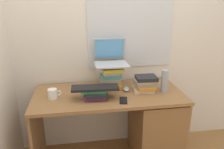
# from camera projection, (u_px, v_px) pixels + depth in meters

# --- Properties ---
(wall_back) EXTENTS (6.00, 0.06, 2.60)m
(wall_back) POSITION_uv_depth(u_px,v_px,m) (104.00, 32.00, 2.36)
(wall_back) COLOR silver
(wall_back) RESTS_ON ground
(desk) EXTENTS (1.42, 0.66, 0.77)m
(desk) POSITION_uv_depth(u_px,v_px,m) (144.00, 123.00, 2.32)
(desk) COLOR olive
(desk) RESTS_ON ground
(book_stack_tall) EXTENTS (0.23, 0.20, 0.23)m
(book_stack_tall) POSITION_uv_depth(u_px,v_px,m) (111.00, 76.00, 2.28)
(book_stack_tall) COLOR orange
(book_stack_tall) RESTS_ON desk
(book_stack_keyboard_riser) EXTENTS (0.24, 0.18, 0.09)m
(book_stack_keyboard_riser) POSITION_uv_depth(u_px,v_px,m) (95.00, 93.00, 2.05)
(book_stack_keyboard_riser) COLOR #8C338C
(book_stack_keyboard_riser) RESTS_ON desk
(book_stack_side) EXTENTS (0.23, 0.19, 0.15)m
(book_stack_side) POSITION_uv_depth(u_px,v_px,m) (145.00, 84.00, 2.20)
(book_stack_side) COLOR beige
(book_stack_side) RESTS_ON desk
(laptop) EXTENTS (0.32, 0.31, 0.25)m
(laptop) POSITION_uv_depth(u_px,v_px,m) (111.00, 58.00, 2.28)
(laptop) COLOR #B7BABF
(laptop) RESTS_ON book_stack_tall
(keyboard) EXTENTS (0.43, 0.16, 0.02)m
(keyboard) POSITION_uv_depth(u_px,v_px,m) (95.00, 88.00, 2.03)
(keyboard) COLOR black
(keyboard) RESTS_ON book_stack_keyboard_riser
(computer_mouse) EXTENTS (0.06, 0.10, 0.04)m
(computer_mouse) POSITION_uv_depth(u_px,v_px,m) (126.00, 89.00, 2.23)
(computer_mouse) COLOR #A5A8AD
(computer_mouse) RESTS_ON desk
(mug) EXTENTS (0.12, 0.08, 0.09)m
(mug) POSITION_uv_depth(u_px,v_px,m) (53.00, 94.00, 2.05)
(mug) COLOR white
(mug) RESTS_ON desk
(water_bottle) EXTENTS (0.07, 0.07, 0.22)m
(water_bottle) POSITION_uv_depth(u_px,v_px,m) (165.00, 81.00, 2.18)
(water_bottle) COLOR #999EA5
(water_bottle) RESTS_ON desk
(cell_phone) EXTENTS (0.09, 0.15, 0.01)m
(cell_phone) POSITION_uv_depth(u_px,v_px,m) (123.00, 100.00, 2.01)
(cell_phone) COLOR black
(cell_phone) RESTS_ON desk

